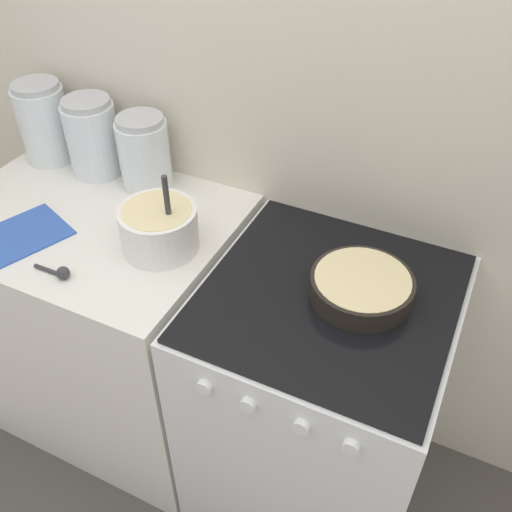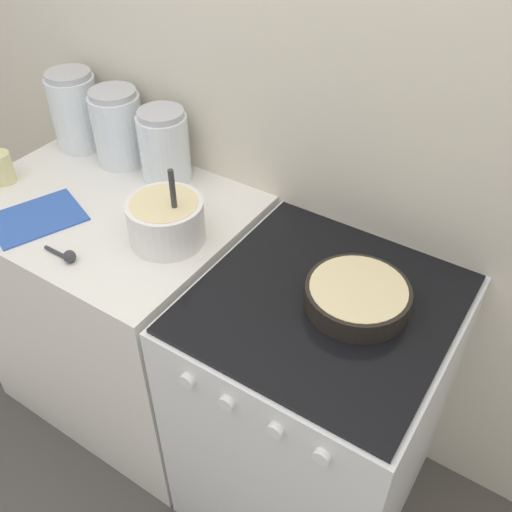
{
  "view_description": "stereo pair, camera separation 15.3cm",
  "coord_description": "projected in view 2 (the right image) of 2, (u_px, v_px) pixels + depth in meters",
  "views": [
    {
      "loc": [
        0.64,
        -0.71,
        1.97
      ],
      "look_at": [
        0.13,
        0.34,
        0.98
      ],
      "focal_mm": 40.0,
      "sensor_mm": 36.0,
      "label": 1
    },
    {
      "loc": [
        0.77,
        -0.63,
        1.97
      ],
      "look_at": [
        0.13,
        0.34,
        0.98
      ],
      "focal_mm": 40.0,
      "sensor_mm": 36.0,
      "label": 2
    }
  ],
  "objects": [
    {
      "name": "recipe_page",
      "position": [
        37.0,
        218.0,
        1.74
      ],
      "size": [
        0.28,
        0.32,
        0.01
      ],
      "color": "#3359B2",
      "rests_on": "countertop_cabinet"
    },
    {
      "name": "tin_can",
      "position": [
        1.0,
        168.0,
        1.87
      ],
      "size": [
        0.08,
        0.08,
        0.1
      ],
      "color": "beige",
      "rests_on": "countertop_cabinet"
    },
    {
      "name": "mixing_bowl",
      "position": [
        166.0,
        219.0,
        1.62
      ],
      "size": [
        0.22,
        0.22,
        0.25
      ],
      "color": "white",
      "rests_on": "countertop_cabinet"
    },
    {
      "name": "countertop_cabinet",
      "position": [
        124.0,
        307.0,
        2.1
      ],
      "size": [
        0.89,
        0.68,
        0.93
      ],
      "color": "silver",
      "rests_on": "ground_plane"
    },
    {
      "name": "baking_pan",
      "position": [
        357.0,
        296.0,
        1.44
      ],
      "size": [
        0.27,
        0.27,
        0.06
      ],
      "color": "black",
      "rests_on": "stove"
    },
    {
      "name": "stove",
      "position": [
        313.0,
        407.0,
        1.77
      ],
      "size": [
        0.67,
        0.7,
        0.93
      ],
      "color": "silver",
      "rests_on": "ground_plane"
    },
    {
      "name": "wall_back",
      "position": [
        285.0,
        116.0,
        1.67
      ],
      "size": [
        4.78,
        0.05,
        2.4
      ],
      "color": "beige",
      "rests_on": "ground_plane"
    },
    {
      "name": "storage_jar_middle",
      "position": [
        119.0,
        132.0,
        1.93
      ],
      "size": [
        0.17,
        0.17,
        0.26
      ],
      "color": "silver",
      "rests_on": "countertop_cabinet"
    },
    {
      "name": "storage_jar_right",
      "position": [
        165.0,
        150.0,
        1.85
      ],
      "size": [
        0.16,
        0.16,
        0.24
      ],
      "color": "silver",
      "rests_on": "countertop_cabinet"
    },
    {
      "name": "ground_plane",
      "position": [
        171.0,
        508.0,
        2.0
      ],
      "size": [
        12.0,
        12.0,
        0.0
      ],
      "primitive_type": "plane",
      "color": "#4C4742"
    },
    {
      "name": "measuring_spoon",
      "position": [
        67.0,
        256.0,
        1.58
      ],
      "size": [
        0.12,
        0.04,
        0.04
      ],
      "color": "#333338",
      "rests_on": "countertop_cabinet"
    },
    {
      "name": "storage_jar_left",
      "position": [
        77.0,
        115.0,
        2.01
      ],
      "size": [
        0.17,
        0.17,
        0.28
      ],
      "color": "silver",
      "rests_on": "countertop_cabinet"
    }
  ]
}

